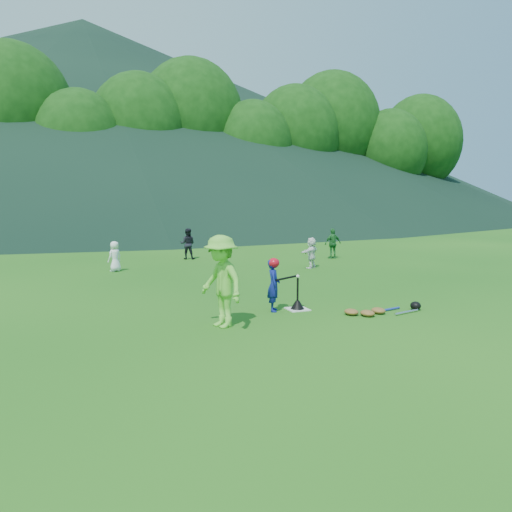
{
  "coord_description": "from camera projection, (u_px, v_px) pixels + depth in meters",
  "views": [
    {
      "loc": [
        -4.73,
        -9.63,
        2.48
      ],
      "look_at": [
        0.0,
        2.5,
        0.9
      ],
      "focal_mm": 35.0,
      "sensor_mm": 36.0,
      "label": 1
    }
  ],
  "objects": [
    {
      "name": "fielder_c",
      "position": [
        333.0,
        243.0,
        19.69
      ],
      "size": [
        0.71,
        0.31,
        1.19
      ],
      "primitive_type": "imported",
      "rotation": [
        0.0,
        0.0,
        3.17
      ],
      "color": "#216F2E",
      "rests_on": "ground"
    },
    {
      "name": "fielder_d",
      "position": [
        311.0,
        253.0,
        17.11
      ],
      "size": [
        0.98,
        0.82,
        1.06
      ],
      "primitive_type": "imported",
      "rotation": [
        0.0,
        0.0,
        3.75
      ],
      "color": "white",
      "rests_on": "ground"
    },
    {
      "name": "equipment_pile",
      "position": [
        379.0,
        310.0,
        10.53
      ],
      "size": [
        1.8,
        0.6,
        0.19
      ],
      "color": "olive",
      "rests_on": "ground"
    },
    {
      "name": "distant_hills",
      "position": [
        38.0,
        119.0,
        82.03
      ],
      "size": [
        155.0,
        140.0,
        32.0
      ],
      "color": "black",
      "rests_on": "ground"
    },
    {
      "name": "outfield_fence",
      "position": [
        131.0,
        220.0,
        36.72
      ],
      "size": [
        70.07,
        0.08,
        1.33
      ],
      "color": "gray",
      "rests_on": "ground"
    },
    {
      "name": "ground",
      "position": [
        297.0,
        310.0,
        10.91
      ],
      "size": [
        120.0,
        120.0,
        0.0
      ],
      "primitive_type": "plane",
      "color": "#155413",
      "rests_on": "ground"
    },
    {
      "name": "batter_child",
      "position": [
        274.0,
        285.0,
        10.71
      ],
      "size": [
        0.4,
        0.48,
        1.13
      ],
      "primitive_type": "imported",
      "rotation": [
        0.0,
        0.0,
        1.2
      ],
      "color": "navy",
      "rests_on": "ground"
    },
    {
      "name": "fielder_a",
      "position": [
        115.0,
        256.0,
        16.34
      ],
      "size": [
        0.58,
        0.53,
        1.0
      ],
      "primitive_type": "imported",
      "rotation": [
        0.0,
        0.0,
        3.7
      ],
      "color": "white",
      "rests_on": "ground"
    },
    {
      "name": "home_plate",
      "position": [
        297.0,
        309.0,
        10.91
      ],
      "size": [
        0.45,
        0.45,
        0.02
      ],
      "primitive_type": "cube",
      "color": "silver",
      "rests_on": "ground"
    },
    {
      "name": "baseball",
      "position": [
        298.0,
        276.0,
        10.82
      ],
      "size": [
        0.08,
        0.08,
        0.08
      ],
      "primitive_type": "sphere",
      "color": "white",
      "rests_on": "batting_tee"
    },
    {
      "name": "adult_coach",
      "position": [
        221.0,
        281.0,
        9.39
      ],
      "size": [
        0.97,
        1.28,
        1.75
      ],
      "primitive_type": "imported",
      "rotation": [
        0.0,
        0.0,
        -1.25
      ],
      "color": "#6CCD3C",
      "rests_on": "ground"
    },
    {
      "name": "batter_gear",
      "position": [
        275.0,
        264.0,
        10.66
      ],
      "size": [
        0.72,
        0.28,
        0.49
      ],
      "color": "red",
      "rests_on": "ground"
    },
    {
      "name": "tree_line",
      "position": [
        121.0,
        126.0,
        41.28
      ],
      "size": [
        70.04,
        11.4,
        14.82
      ],
      "color": "#382314",
      "rests_on": "ground"
    },
    {
      "name": "batting_tee",
      "position": [
        297.0,
        304.0,
        10.89
      ],
      "size": [
        0.3,
        0.3,
        0.68
      ],
      "color": "black",
      "rests_on": "home_plate"
    },
    {
      "name": "fielder_b",
      "position": [
        188.0,
        244.0,
        19.5
      ],
      "size": [
        0.73,
        0.66,
        1.21
      ],
      "primitive_type": "imported",
      "rotation": [
        0.0,
        0.0,
        2.71
      ],
      "color": "black",
      "rests_on": "ground"
    }
  ]
}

